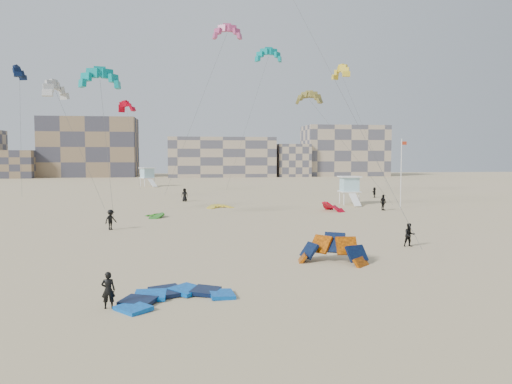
{
  "coord_description": "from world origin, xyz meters",
  "views": [
    {
      "loc": [
        0.35,
        -24.65,
        6.46
      ],
      "look_at": [
        4.41,
        6.0,
        4.2
      ],
      "focal_mm": 35.0,
      "sensor_mm": 36.0,
      "label": 1
    }
  ],
  "objects": [
    {
      "name": "kitesurfer_d",
      "position": [
        22.97,
        31.48,
        0.95
      ],
      "size": [
        0.68,
        1.18,
        1.89
      ],
      "primitive_type": "imported",
      "rotation": [
        0.0,
        0.0,
        1.78
      ],
      "color": "black",
      "rests_on": "ground"
    },
    {
      "name": "kitesurfer_c",
      "position": [
        -6.55,
        19.79,
        0.89
      ],
      "size": [
        1.27,
        1.28,
        1.77
      ],
      "primitive_type": "imported",
      "rotation": [
        0.0,
        0.0,
        0.8
      ],
      "color": "black",
      "rests_on": "ground"
    },
    {
      "name": "kitesurfer_f",
      "position": [
        28.56,
        48.99,
        0.8
      ],
      "size": [
        0.73,
        1.54,
        1.59
      ],
      "primitive_type": "imported",
      "rotation": [
        0.0,
        0.0,
        -1.75
      ],
      "color": "black",
      "rests_on": "ground"
    },
    {
      "name": "kite_fly_olive",
      "position": [
        13.94,
        31.77,
        12.97
      ],
      "size": [
        10.87,
        5.37,
        13.26
      ],
      "rotation": [
        0.0,
        0.0,
        -0.42
      ],
      "color": "olive",
      "rests_on": "ground"
    },
    {
      "name": "kite_ground_blue",
      "position": [
        -0.36,
        -2.44,
        0.0
      ],
      "size": [
        6.38,
        6.5,
        0.8
      ],
      "primitive_type": null,
      "rotation": [
        0.05,
        0.0,
        0.4
      ],
      "color": "blue",
      "rests_on": "ground"
    },
    {
      "name": "kite_ground_orange",
      "position": [
        8.81,
        4.19,
        0.0
      ],
      "size": [
        5.74,
        5.69,
        4.25
      ],
      "primitive_type": null,
      "rotation": [
        0.94,
        0.0,
        -0.48
      ],
      "color": "#EC6405",
      "rests_on": "ground"
    },
    {
      "name": "lifeguard_tower_far",
      "position": [
        -8.56,
        82.01,
        1.96
      ],
      "size": [
        3.79,
        5.94,
        3.96
      ],
      "rotation": [
        0.0,
        0.0,
        0.49
      ],
      "color": "white",
      "rests_on": "ground"
    },
    {
      "name": "kitesurfer_e",
      "position": [
        -0.44,
        46.25,
        0.94
      ],
      "size": [
        1.01,
        0.75,
        1.87
      ],
      "primitive_type": "imported",
      "rotation": [
        0.0,
        0.0,
        -0.19
      ],
      "color": "black",
      "rests_on": "ground"
    },
    {
      "name": "lifeguard_tower_near",
      "position": [
        21.33,
        39.16,
        1.85
      ],
      "size": [
        2.68,
        5.11,
        3.74
      ],
      "rotation": [
        0.0,
        0.0,
        -0.01
      ],
      "color": "white",
      "rests_on": "ground"
    },
    {
      "name": "kite_fly_red",
      "position": [
        -10.12,
        61.79,
        14.53
      ],
      "size": [
        5.05,
        6.28,
        15.02
      ],
      "rotation": [
        0.0,
        0.0,
        2.34
      ],
      "color": "#BF001F",
      "rests_on": "ground"
    },
    {
      "name": "kite_fly_teal_b",
      "position": [
        12.63,
        52.99,
        21.85
      ],
      "size": [
        8.7,
        3.77,
        22.01
      ],
      "rotation": [
        0.0,
        0.0,
        -0.02
      ],
      "color": "#09989C",
      "rests_on": "ground"
    },
    {
      "name": "condo_west_b",
      "position": [
        -30.0,
        134.0,
        9.0
      ],
      "size": [
        28.0,
        14.0,
        18.0
      ],
      "primitive_type": "cube",
      "color": "#7D664B",
      "rests_on": "ground"
    },
    {
      "name": "condo_fill_right",
      "position": [
        32.0,
        128.0,
        5.0
      ],
      "size": [
        10.0,
        10.0,
        10.0
      ],
      "primitive_type": "cube",
      "color": "tan",
      "rests_on": "ground"
    },
    {
      "name": "kite_ground_red_far",
      "position": [
        16.87,
        31.7,
        0.0
      ],
      "size": [
        3.95,
        3.83,
        3.12
      ],
      "primitive_type": null,
      "rotation": [
        0.65,
        0.0,
        1.78
      ],
      "color": "#BF001F",
      "rests_on": "ground"
    },
    {
      "name": "flagpole",
      "position": [
        26.18,
        33.89,
        4.46
      ],
      "size": [
        0.69,
        0.11,
        8.53
      ],
      "color": "white",
      "rests_on": "ground"
    },
    {
      "name": "kite_ground_green",
      "position": [
        -3.46,
        28.37,
        0.0
      ],
      "size": [
        3.61,
        3.45,
        1.56
      ],
      "primitive_type": null,
      "rotation": [
        0.26,
        0.0,
        -1.34
      ],
      "color": "#2B7C1E",
      "rests_on": "ground"
    },
    {
      "name": "kite_ground_yellow",
      "position": [
        4.01,
        36.92,
        0.0
      ],
      "size": [
        4.04,
        4.16,
        1.29
      ],
      "primitive_type": null,
      "rotation": [
        0.19,
        0.0,
        0.34
      ],
      "color": "yellow",
      "rests_on": "ground"
    },
    {
      "name": "kite_fly_yellow",
      "position": [
        24.29,
        53.29,
        19.59
      ],
      "size": [
        10.89,
        4.77,
        19.84
      ],
      "rotation": [
        0.0,
        0.0,
        -1.33
      ],
      "color": "yellow",
      "rests_on": "ground"
    },
    {
      "name": "kitesurfer_main",
      "position": [
        -3.13,
        -3.31,
        0.79
      ],
      "size": [
        0.59,
        0.4,
        1.58
      ],
      "primitive_type": "imported",
      "rotation": [
        0.0,
        0.0,
        3.18
      ],
      "color": "black",
      "rests_on": "ground"
    },
    {
      "name": "kite_fly_navy",
      "position": [
        -21.78,
        45.36,
        17.25
      ],
      "size": [
        3.65,
        3.54,
        17.57
      ],
      "rotation": [
        0.0,
        0.0,
        1.66
      ],
      "color": "#091B38",
      "rests_on": "ground"
    },
    {
      "name": "kite_fly_pink",
      "position": [
        5.41,
        42.68,
        22.68
      ],
      "size": [
        10.61,
        4.86,
        22.94
      ],
      "rotation": [
        0.0,
        0.0,
        -0.08
      ],
      "color": "#C34C68",
      "rests_on": "ground"
    },
    {
      "name": "condo_east",
      "position": [
        50.0,
        132.0,
        8.0
      ],
      "size": [
        26.0,
        14.0,
        16.0
      ],
      "primitive_type": "cube",
      "color": "tan",
      "rests_on": "ground"
    },
    {
      "name": "kite_fly_teal_a",
      "position": [
        -7.98,
        24.45,
        13.58
      ],
      "size": [
        4.31,
        6.32,
        13.73
      ],
      "rotation": [
        0.0,
        0.0,
        0.22
      ],
      "color": "#09989C",
      "rests_on": "ground"
    },
    {
      "name": "kite_fly_grey",
      "position": [
        -13.52,
        30.39,
        13.21
      ],
      "size": [
        7.38,
        4.71,
        13.47
      ],
      "rotation": [
        0.0,
        0.0,
        1.24
      ],
      "color": "silver",
      "rests_on": "ground"
    },
    {
      "name": "kitesurfer_b",
      "position": [
        15.78,
        8.7,
        0.84
      ],
      "size": [
        0.83,
        0.66,
        1.67
      ],
      "primitive_type": "imported",
      "rotation": [
        0.0,
        0.0,
        -0.03
      ],
      "color": "black",
      "rests_on": "ground"
    },
    {
      "name": "condo_fill_left",
      "position": [
        -50.0,
        128.0,
        4.0
      ],
      "size": [
        12.0,
        10.0,
        8.0
      ],
      "primitive_type": "cube",
      "color": "#7D664B",
      "rests_on": "ground"
    },
    {
      "name": "condo_mid",
      "position": [
        10.0,
        130.0,
        6.0
      ],
      "size": [
        32.0,
        16.0,
        12.0
      ],
      "primitive_type": "cube",
      "color": "tan",
      "rests_on": "ground"
    },
    {
      "name": "ground",
      "position": [
        0.0,
        0.0,
        0.0
      ],
      "size": [
        320.0,
        320.0,
        0.0
      ],
      "primitive_type": "plane",
      "color": "tan",
      "rests_on": "ground"
    }
  ]
}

